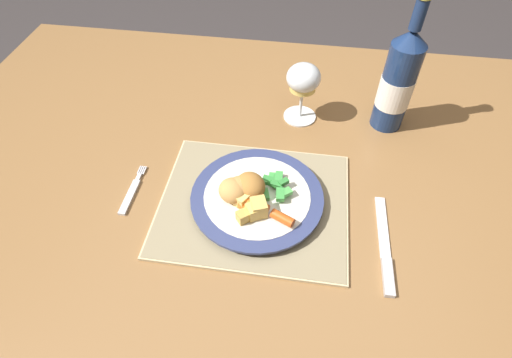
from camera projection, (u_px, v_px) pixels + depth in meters
name	position (u px, v px, depth m)	size (l,w,h in m)	color
ground_plane	(244.00, 304.00, 1.41)	(6.00, 6.00, 0.00)	#383333
dining_table	(237.00, 181.00, 0.92)	(1.40, 0.96, 0.74)	olive
placemat	(254.00, 203.00, 0.76)	(0.36, 0.30, 0.01)	#CCB789
dinner_plate	(257.00, 198.00, 0.76)	(0.25, 0.25, 0.02)	silver
breaded_croquettes	(241.00, 188.00, 0.73)	(0.11, 0.09, 0.04)	#A87033
green_beans_pile	(276.00, 185.00, 0.75)	(0.06, 0.07, 0.02)	green
glazed_carrots	(259.00, 206.00, 0.72)	(0.11, 0.07, 0.02)	orange
fork	(131.00, 193.00, 0.78)	(0.01, 0.13, 0.01)	silver
table_knife	(385.00, 252.00, 0.69)	(0.02, 0.21, 0.01)	silver
wine_glass	(303.00, 81.00, 0.86)	(0.08, 0.08, 0.14)	silver
bottle	(398.00, 82.00, 0.84)	(0.07, 0.07, 0.30)	navy
roast_potatoes	(251.00, 208.00, 0.71)	(0.07, 0.07, 0.03)	#DBB256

